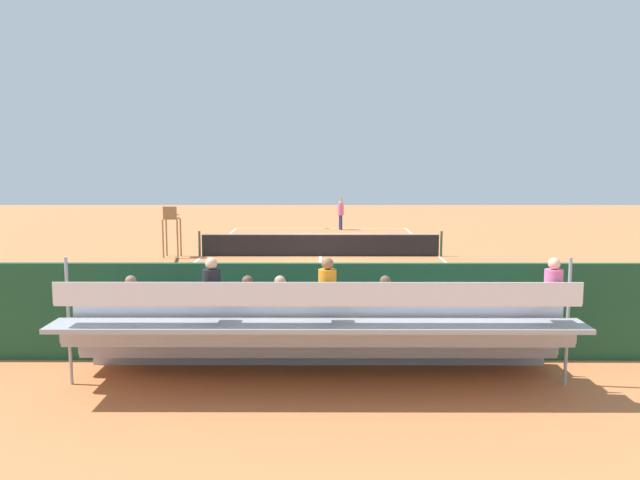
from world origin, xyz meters
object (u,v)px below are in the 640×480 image
(tennis_racket, at_px, (324,228))
(tennis_player, at_px, (341,212))
(line_judge, at_px, (173,299))
(tennis_net, at_px, (320,244))
(tennis_ball_near, at_px, (370,236))
(equipment_bag, at_px, (373,342))
(umpire_chair, at_px, (171,226))
(bleacher_stand, at_px, (313,331))
(courtside_bench, at_px, (440,324))

(tennis_racket, bearing_deg, tennis_player, 151.18)
(line_judge, bearing_deg, tennis_player, -100.70)
(tennis_player, distance_m, line_judge, 23.53)
(tennis_net, xyz_separation_m, tennis_ball_near, (-2.65, -7.01, -0.47))
(equipment_bag, distance_m, tennis_racket, 24.16)
(umpire_chair, relative_size, tennis_player, 1.11)
(line_judge, bearing_deg, tennis_ball_near, -106.40)
(tennis_net, height_order, line_judge, line_judge)
(bleacher_stand, relative_size, tennis_player, 4.70)
(tennis_net, relative_size, bleacher_stand, 1.14)
(courtside_bench, distance_m, tennis_player, 23.53)
(courtside_bench, bearing_deg, line_judge, -3.51)
(umpire_chair, height_order, line_judge, umpire_chair)
(courtside_bench, xyz_separation_m, tennis_player, (1.46, -23.48, 0.46))
(tennis_net, bearing_deg, line_judge, 76.00)
(bleacher_stand, bearing_deg, courtside_bench, -141.88)
(tennis_net, bearing_deg, tennis_player, -96.42)
(umpire_chair, height_order, tennis_ball_near, umpire_chair)
(tennis_net, distance_m, umpire_chair, 6.26)
(tennis_net, distance_m, tennis_ball_near, 7.50)
(umpire_chair, bearing_deg, tennis_ball_near, -140.44)
(equipment_bag, xyz_separation_m, line_judge, (4.39, -0.49, 0.84))
(umpire_chair, relative_size, line_judge, 1.11)
(bleacher_stand, distance_m, courtside_bench, 3.45)
(tennis_player, height_order, tennis_racket, tennis_player)
(tennis_net, height_order, bleacher_stand, bleacher_stand)
(courtside_bench, bearing_deg, tennis_racket, -84.22)
(tennis_player, bearing_deg, bleacher_stand, 87.24)
(courtside_bench, bearing_deg, tennis_player, -86.43)
(tennis_net, bearing_deg, bleacher_stand, 89.68)
(tennis_player, relative_size, line_judge, 1.00)
(line_judge, bearing_deg, courtside_bench, 176.49)
(umpire_chair, distance_m, tennis_ball_near, 11.54)
(tennis_player, bearing_deg, courtside_bench, 93.57)
(bleacher_stand, height_order, tennis_player, bleacher_stand)
(equipment_bag, xyz_separation_m, tennis_racket, (0.99, -24.14, -0.16))
(bleacher_stand, xyz_separation_m, tennis_ball_near, (-2.73, -22.40, -0.94))
(umpire_chair, distance_m, tennis_racket, 12.82)
(bleacher_stand, height_order, tennis_ball_near, bleacher_stand)
(tennis_racket, bearing_deg, courtside_bench, 95.78)
(tennis_net, xyz_separation_m, tennis_racket, (-0.18, -10.74, -0.49))
(tennis_ball_near, bearing_deg, courtside_bench, 89.91)
(umpire_chair, height_order, courtside_bench, umpire_chair)
(courtside_bench, bearing_deg, bleacher_stand, 38.12)
(courtside_bench, relative_size, tennis_racket, 3.16)
(tennis_player, height_order, tennis_ball_near, tennis_player)
(bleacher_stand, distance_m, tennis_racket, 26.15)
(courtside_bench, height_order, tennis_racket, courtside_bench)
(line_judge, bearing_deg, umpire_chair, -76.70)
(courtside_bench, xyz_separation_m, line_judge, (5.83, -0.36, 0.46))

